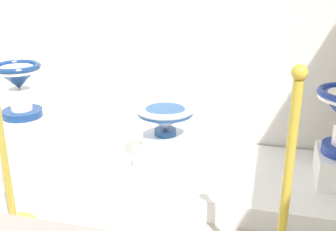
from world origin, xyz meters
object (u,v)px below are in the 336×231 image
antique_toilet_broad_patterned (18,83)px  antique_toilet_rightmost (165,120)px  stanchion_post_near_left (7,179)px  plinth_block_broad_patterned (25,130)px  plinth_block_rightmost (165,154)px

antique_toilet_broad_patterned → antique_toilet_rightmost: bearing=-3.5°
stanchion_post_near_left → antique_toilet_rightmost: bearing=46.8°
plinth_block_broad_patterned → plinth_block_rightmost: (1.12, -0.07, -0.03)m
plinth_block_rightmost → antique_toilet_rightmost: 0.24m
plinth_block_broad_patterned → plinth_block_rightmost: 1.13m
plinth_block_broad_patterned → antique_toilet_broad_patterned: antique_toilet_broad_patterned is taller
plinth_block_broad_patterned → stanchion_post_near_left: stanchion_post_near_left is taller
plinth_block_rightmost → antique_toilet_rightmost: bearing=180.0°
plinth_block_rightmost → plinth_block_broad_patterned: bearing=176.5°
plinth_block_rightmost → stanchion_post_near_left: (-0.70, -0.74, 0.11)m
plinth_block_broad_patterned → stanchion_post_near_left: (0.43, -0.81, 0.07)m
stanchion_post_near_left → plinth_block_rightmost: bearing=46.8°
antique_toilet_rightmost → stanchion_post_near_left: stanchion_post_near_left is taller
antique_toilet_rightmost → stanchion_post_near_left: (-0.70, -0.74, -0.14)m
antique_toilet_broad_patterned → stanchion_post_near_left: bearing=-62.1°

